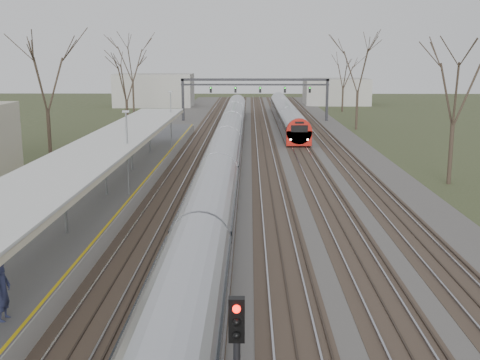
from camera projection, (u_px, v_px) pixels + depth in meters
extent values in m
cube|color=#474442|center=(255.00, 155.00, 56.63)|extent=(24.00, 160.00, 0.10)
cube|color=#4C3828|center=(191.00, 154.00, 56.72)|extent=(2.60, 160.00, 0.06)
cube|color=gray|center=(184.00, 153.00, 56.71)|extent=(0.07, 160.00, 0.12)
cube|color=gray|center=(199.00, 153.00, 56.69)|extent=(0.07, 160.00, 0.12)
cube|color=#4C3828|center=(228.00, 154.00, 56.66)|extent=(2.60, 160.00, 0.06)
cube|color=gray|center=(221.00, 153.00, 56.66)|extent=(0.07, 160.00, 0.12)
cube|color=gray|center=(236.00, 153.00, 56.64)|extent=(0.07, 160.00, 0.12)
cube|color=#4C3828|center=(265.00, 154.00, 56.61)|extent=(2.60, 160.00, 0.06)
cube|color=gray|center=(258.00, 153.00, 56.60)|extent=(0.07, 160.00, 0.12)
cube|color=gray|center=(273.00, 154.00, 56.58)|extent=(0.07, 160.00, 0.12)
cube|color=#4C3828|center=(302.00, 154.00, 56.55)|extent=(2.60, 160.00, 0.06)
cube|color=gray|center=(295.00, 154.00, 56.55)|extent=(0.07, 160.00, 0.12)
cube|color=gray|center=(310.00, 154.00, 56.53)|extent=(0.07, 160.00, 0.12)
cube|color=#4C3828|center=(340.00, 154.00, 56.50)|extent=(2.60, 160.00, 0.06)
cube|color=gray|center=(332.00, 154.00, 56.49)|extent=(0.07, 160.00, 0.12)
cube|color=gray|center=(347.00, 154.00, 56.47)|extent=(0.07, 160.00, 0.12)
cube|color=#9E9B93|center=(119.00, 190.00, 39.55)|extent=(3.50, 69.00, 1.00)
cylinder|color=slate|center=(65.00, 202.00, 27.88)|extent=(0.14, 0.14, 3.00)
cylinder|color=slate|center=(106.00, 170.00, 35.71)|extent=(0.14, 0.14, 3.00)
cylinder|color=slate|center=(131.00, 150.00, 43.55)|extent=(0.14, 0.14, 3.00)
cylinder|color=slate|center=(150.00, 135.00, 51.38)|extent=(0.14, 0.14, 3.00)
cube|color=silver|center=(100.00, 147.00, 34.42)|extent=(4.10, 50.00, 0.12)
cube|color=beige|center=(100.00, 150.00, 34.46)|extent=(4.10, 50.00, 0.25)
cube|color=black|center=(183.00, 100.00, 85.57)|extent=(0.35, 0.35, 6.00)
cube|color=black|center=(327.00, 100.00, 85.25)|extent=(0.35, 0.35, 6.00)
cube|color=black|center=(255.00, 80.00, 84.82)|extent=(21.00, 0.35, 0.35)
cube|color=black|center=(255.00, 85.00, 84.96)|extent=(21.00, 0.25, 0.25)
cube|color=black|center=(211.00, 90.00, 85.01)|extent=(0.32, 0.22, 0.85)
sphere|color=#0CFF19|center=(211.00, 88.00, 84.82)|extent=(0.16, 0.16, 0.16)
cube|color=black|center=(235.00, 90.00, 84.95)|extent=(0.32, 0.22, 0.85)
sphere|color=#0CFF19|center=(235.00, 88.00, 84.76)|extent=(0.16, 0.16, 0.16)
cube|color=black|center=(260.00, 90.00, 84.90)|extent=(0.32, 0.22, 0.85)
sphere|color=#0CFF19|center=(260.00, 88.00, 84.71)|extent=(0.16, 0.16, 0.16)
cube|color=black|center=(285.00, 90.00, 84.84)|extent=(0.32, 0.22, 0.85)
sphere|color=#0CFF19|center=(285.00, 88.00, 84.65)|extent=(0.16, 0.16, 0.16)
cube|color=black|center=(310.00, 90.00, 84.79)|extent=(0.32, 0.22, 0.85)
sphere|color=#0CFF19|center=(310.00, 88.00, 84.60)|extent=(0.16, 0.16, 0.16)
cylinder|color=#2D231C|center=(50.00, 139.00, 49.55)|extent=(0.30, 0.30, 4.95)
cylinder|color=#2D231C|center=(451.00, 154.00, 43.24)|extent=(0.30, 0.30, 4.50)
cube|color=#ACAEB6|center=(227.00, 148.00, 53.87)|extent=(2.55, 90.00, 1.60)
cylinder|color=#ACAEB6|center=(227.00, 141.00, 53.74)|extent=(2.60, 89.70, 2.60)
cube|color=black|center=(227.00, 139.00, 53.72)|extent=(2.62, 89.40, 0.55)
cube|color=black|center=(227.00, 158.00, 54.05)|extent=(1.80, 89.00, 0.35)
cube|color=#ACAEB6|center=(286.00, 116.00, 82.40)|extent=(2.55, 45.00, 1.60)
cylinder|color=#ACAEB6|center=(286.00, 111.00, 82.27)|extent=(2.60, 44.70, 2.60)
cube|color=black|center=(286.00, 111.00, 82.25)|extent=(2.62, 44.40, 0.55)
cube|color=#AD1209|center=(299.00, 138.00, 60.48)|extent=(2.55, 0.50, 1.50)
cylinder|color=#AD1209|center=(299.00, 131.00, 60.39)|extent=(2.60, 0.60, 2.60)
cube|color=black|center=(299.00, 129.00, 60.06)|extent=(1.70, 0.12, 0.70)
sphere|color=white|center=(291.00, 139.00, 60.32)|extent=(0.22, 0.22, 0.22)
sphere|color=white|center=(308.00, 140.00, 60.29)|extent=(0.22, 0.22, 0.22)
cube|color=black|center=(286.00, 123.00, 82.59)|extent=(1.80, 44.00, 0.35)
imported|color=navy|center=(3.00, 292.00, 18.73)|extent=(0.47, 0.70, 1.90)
cube|color=black|center=(237.00, 320.00, 12.92)|extent=(0.35, 0.22, 1.00)
sphere|color=#FF0C05|center=(236.00, 309.00, 12.73)|extent=(0.18, 0.18, 0.18)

